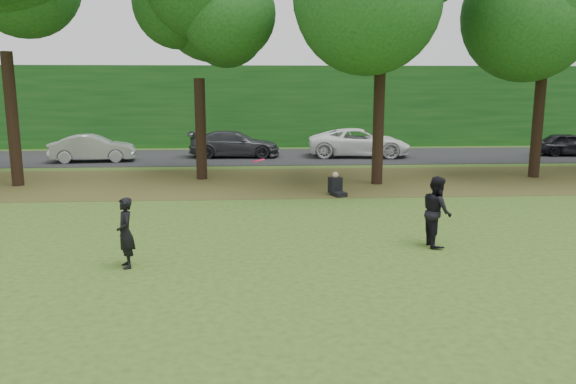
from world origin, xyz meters
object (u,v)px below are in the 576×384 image
(frisbee, at_px, (259,160))
(seated_person, at_px, (336,187))
(player_right, at_px, (437,211))
(player_left, at_px, (125,233))

(frisbee, xyz_separation_m, seated_person, (2.81, 7.47, -1.96))
(player_right, xyz_separation_m, frisbee, (-4.29, -1.05, 1.42))
(player_right, bearing_deg, seated_person, 12.13)
(player_left, xyz_separation_m, frisbee, (2.86, 0.13, 1.51))
(player_left, bearing_deg, frisbee, 71.13)
(player_left, xyz_separation_m, seated_person, (5.67, 7.60, -0.45))
(player_right, distance_m, frisbee, 4.64)
(player_right, relative_size, seated_person, 2.07)
(player_left, relative_size, seated_person, 1.84)
(player_left, height_order, player_right, player_right)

